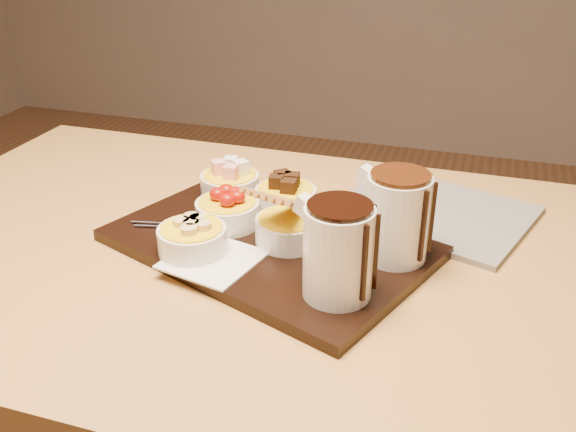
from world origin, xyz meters
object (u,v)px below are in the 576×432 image
(serving_board, at_px, (269,243))
(pitcher_dark_chocolate, at_px, (338,253))
(bowl_strawberries, at_px, (228,213))
(pitcher_milk_chocolate, at_px, (397,218))
(dining_table, at_px, (238,298))
(newspaper, at_px, (433,212))

(serving_board, distance_m, pitcher_dark_chocolate, 0.19)
(bowl_strawberries, bearing_deg, pitcher_milk_chocolate, -4.27)
(pitcher_milk_chocolate, bearing_deg, bowl_strawberries, -163.61)
(pitcher_milk_chocolate, bearing_deg, pitcher_dark_chocolate, -94.40)
(pitcher_dark_chocolate, xyz_separation_m, pitcher_milk_chocolate, (0.06, 0.12, 0.00))
(dining_table, xyz_separation_m, newspaper, (0.28, 0.20, 0.10))
(serving_board, height_order, newspaper, serving_board)
(dining_table, height_order, serving_board, serving_board)
(newspaper, bearing_deg, dining_table, -126.64)
(dining_table, xyz_separation_m, serving_board, (0.05, 0.00, 0.11))
(serving_board, xyz_separation_m, bowl_strawberries, (-0.08, 0.02, 0.03))
(serving_board, bearing_deg, pitcher_milk_chocolate, 21.80)
(dining_table, relative_size, newspaper, 3.99)
(bowl_strawberries, distance_m, pitcher_dark_chocolate, 0.25)
(dining_table, xyz_separation_m, pitcher_dark_chocolate, (0.19, -0.11, 0.18))
(pitcher_dark_chocolate, bearing_deg, serving_board, 160.02)
(serving_board, distance_m, bowl_strawberries, 0.08)
(pitcher_milk_chocolate, distance_m, newspaper, 0.21)
(bowl_strawberries, height_order, pitcher_dark_chocolate, pitcher_dark_chocolate)
(bowl_strawberries, relative_size, pitcher_milk_chocolate, 0.81)
(dining_table, distance_m, pitcher_milk_chocolate, 0.30)
(serving_board, distance_m, pitcher_milk_chocolate, 0.20)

